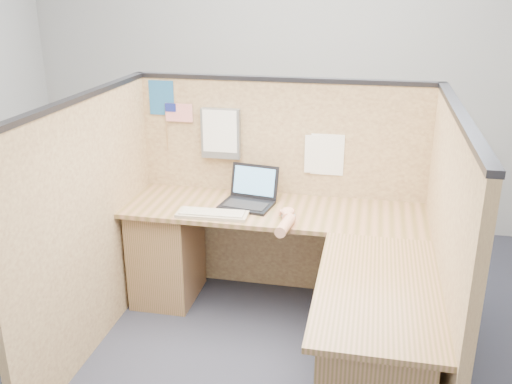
% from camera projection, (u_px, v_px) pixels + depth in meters
% --- Properties ---
extents(floor, '(5.00, 5.00, 0.00)m').
position_uv_depth(floor, '(252.00, 367.00, 3.33)').
color(floor, '#222430').
rests_on(floor, ground).
extents(wall_back, '(5.00, 0.00, 5.00)m').
position_uv_depth(wall_back, '(306.00, 70.00, 4.91)').
color(wall_back, '#9C9FA1').
rests_on(wall_back, floor).
extents(cubicle_partitions, '(2.06, 1.83, 1.53)m').
position_uv_depth(cubicle_partitions, '(266.00, 218.00, 3.45)').
color(cubicle_partitions, brown).
rests_on(cubicle_partitions, floor).
extents(l_desk, '(1.95, 1.75, 0.73)m').
position_uv_depth(l_desk, '(292.00, 287.00, 3.42)').
color(l_desk, brown).
rests_on(l_desk, floor).
extents(laptop, '(0.36, 0.36, 0.24)m').
position_uv_depth(laptop, '(248.00, 195.00, 3.77)').
color(laptop, black).
rests_on(laptop, l_desk).
extents(keyboard, '(0.45, 0.17, 0.03)m').
position_uv_depth(keyboard, '(212.00, 214.00, 3.57)').
color(keyboard, gray).
rests_on(keyboard, l_desk).
extents(mouse, '(0.11, 0.08, 0.04)m').
position_uv_depth(mouse, '(288.00, 215.00, 3.54)').
color(mouse, '#B8B8BD').
rests_on(mouse, l_desk).
extents(hand_forearm, '(0.10, 0.36, 0.08)m').
position_uv_depth(hand_forearm, '(286.00, 221.00, 3.41)').
color(hand_forearm, tan).
rests_on(hand_forearm, l_desk).
extents(blue_poster, '(0.18, 0.00, 0.24)m').
position_uv_depth(blue_poster, '(161.00, 98.00, 3.90)').
color(blue_poster, '#1F588E').
rests_on(blue_poster, cubicle_partitions).
extents(american_flag, '(0.20, 0.01, 0.34)m').
position_uv_depth(american_flag, '(176.00, 114.00, 3.91)').
color(american_flag, olive).
rests_on(american_flag, cubicle_partitions).
extents(file_holder, '(0.27, 0.05, 0.34)m').
position_uv_depth(file_holder, '(221.00, 133.00, 3.87)').
color(file_holder, slate).
rests_on(file_holder, cubicle_partitions).
extents(paper_left, '(0.22, 0.01, 0.28)m').
position_uv_depth(paper_left, '(327.00, 155.00, 3.80)').
color(paper_left, white).
rests_on(paper_left, cubicle_partitions).
extents(paper_right, '(0.20, 0.04, 0.26)m').
position_uv_depth(paper_right, '(320.00, 154.00, 3.81)').
color(paper_right, white).
rests_on(paper_right, cubicle_partitions).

